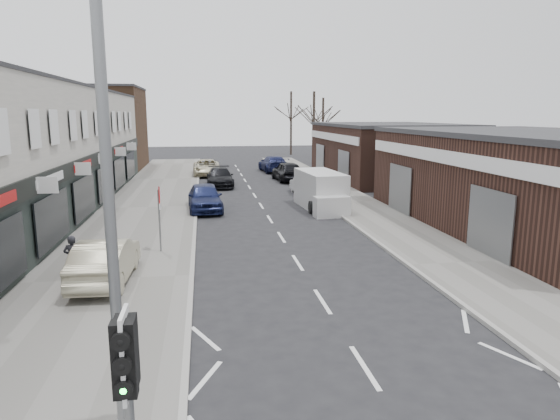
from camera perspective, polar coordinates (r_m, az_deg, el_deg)
name	(u,v)px	position (r m, az deg, el deg)	size (l,w,h in m)	color
pavement_left	(148,208)	(30.48, -14.87, 0.23)	(5.50, 64.00, 0.12)	slate
pavement_right	(352,202)	(31.65, 8.24, 0.87)	(3.50, 64.00, 0.12)	slate
shop_terrace_left	(3,153)	(29.18, -29.09, 5.68)	(8.00, 41.00, 7.10)	beige
brick_block_far	(101,129)	(53.78, -19.76, 8.67)	(8.00, 10.00, 8.00)	#49301F
right_unit_near	(536,183)	(27.18, 27.22, 2.79)	(10.00, 18.00, 4.50)	#382119
right_unit_far	(387,152)	(44.84, 12.17, 6.50)	(10.00, 16.00, 4.50)	#382119
tree_far_a	(313,163)	(57.43, 3.82, 5.39)	(3.60, 3.60, 8.00)	#382D26
tree_far_b	(322,158)	(63.81, 4.86, 5.93)	(3.60, 3.60, 7.50)	#382D26
tree_far_c	(291,155)	(69.06, 1.25, 6.34)	(3.60, 3.60, 8.50)	#382D26
traffic_light	(127,375)	(6.65, -17.11, -17.53)	(0.28, 0.60, 3.10)	slate
street_lamp	(121,182)	(7.15, -17.72, 3.10)	(2.23, 0.22, 8.00)	slate
warning_sign	(160,200)	(20.16, -13.59, 1.12)	(0.12, 0.80, 2.70)	slate
white_van	(321,191)	(29.56, 4.70, 2.15)	(2.33, 5.74, 2.18)	silver
sedan_on_pavement	(106,260)	(17.29, -19.30, -5.42)	(1.53, 4.39, 1.45)	#A9A387
pedestrian	(73,258)	(17.77, -22.61, -5.09)	(0.56, 0.36, 1.52)	black
parked_car_left_a	(205,197)	(29.12, -8.59, 1.46)	(1.88, 4.68, 1.59)	#161D46
parked_car_left_b	(220,177)	(38.82, -6.88, 3.73)	(2.00, 4.93, 1.43)	black
parked_car_left_c	(207,168)	(45.92, -8.37, 4.82)	(2.42, 5.24, 1.46)	beige
parked_car_right_a	(305,185)	(34.76, 2.84, 2.86)	(1.39, 3.99, 1.31)	silver
parked_car_right_b	(287,171)	(41.80, 0.85, 4.47)	(1.95, 4.84, 1.65)	black
parked_car_right_c	(273,164)	(48.39, -0.77, 5.30)	(2.17, 5.35, 1.55)	#161B45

